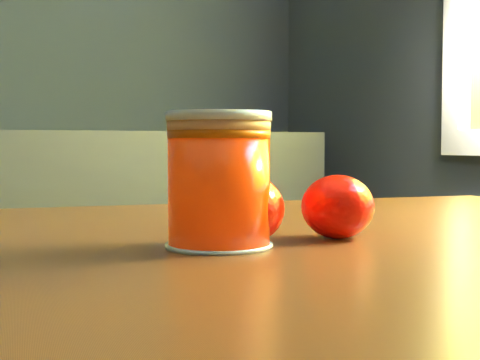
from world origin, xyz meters
name	(u,v)px	position (x,y,z in m)	size (l,w,h in m)	color
table	(243,350)	(0.87, 0.02, 0.68)	(1.08, 0.78, 0.78)	brown
juice_glass	(219,181)	(0.84, -0.02, 0.84)	(0.09, 0.09, 0.11)	#F63104
orange_front	(244,209)	(0.86, -0.01, 0.81)	(0.07, 0.07, 0.06)	#F71604
orange_back	(338,207)	(0.95, -0.01, 0.81)	(0.06, 0.06, 0.06)	#F71604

